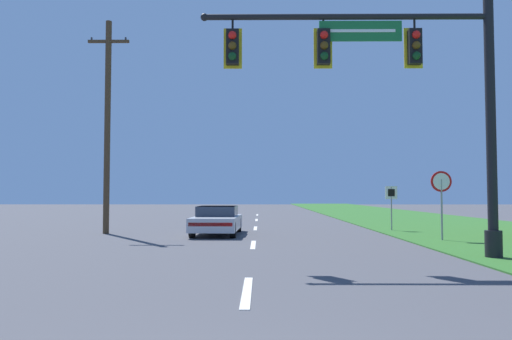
% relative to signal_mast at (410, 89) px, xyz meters
% --- Properties ---
extents(grass_verge_right, '(10.00, 110.00, 0.04)m').
position_rel_signal_mast_xyz_m(grass_verge_right, '(6.25, 19.50, -4.51)').
color(grass_verge_right, '#2D6626').
rests_on(grass_verge_right, ground).
extents(road_center_line, '(0.16, 34.80, 0.01)m').
position_rel_signal_mast_xyz_m(road_center_line, '(-4.25, 11.50, -4.53)').
color(road_center_line, silver).
rests_on(road_center_line, ground).
extents(signal_mast, '(8.00, 0.47, 7.34)m').
position_rel_signal_mast_xyz_m(signal_mast, '(0.00, 0.00, 0.00)').
color(signal_mast, black).
rests_on(signal_mast, grass_verge_right).
extents(car_ahead, '(1.95, 4.56, 1.19)m').
position_rel_signal_mast_xyz_m(car_ahead, '(-5.83, 7.79, -3.93)').
color(car_ahead, black).
rests_on(car_ahead, ground).
extents(stop_sign, '(0.76, 0.07, 2.50)m').
position_rel_signal_mast_xyz_m(stop_sign, '(2.59, 4.94, -2.67)').
color(stop_sign, gray).
rests_on(stop_sign, grass_verge_right).
extents(route_sign_post, '(0.55, 0.06, 2.03)m').
position_rel_signal_mast_xyz_m(route_sign_post, '(2.05, 9.82, -3.00)').
color(route_sign_post, gray).
rests_on(route_sign_post, grass_verge_right).
extents(utility_pole_near, '(1.80, 0.26, 9.30)m').
position_rel_signal_mast_xyz_m(utility_pole_near, '(-10.67, 8.24, 0.28)').
color(utility_pole_near, '#4C3823').
rests_on(utility_pole_near, ground).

